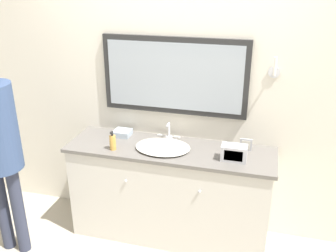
{
  "coord_description": "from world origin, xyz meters",
  "views": [
    {
      "loc": [
        0.72,
        -2.43,
        2.25
      ],
      "look_at": [
        -0.02,
        0.3,
        1.07
      ],
      "focal_mm": 40.0,
      "sensor_mm": 36.0,
      "label": 1
    }
  ],
  "objects_px": {
    "picture_frame": "(246,145)",
    "appliance_box": "(234,153)",
    "sink_basin": "(163,146)",
    "soap_bottle": "(113,142)"
  },
  "relations": [
    {
      "from": "appliance_box",
      "to": "picture_frame",
      "type": "relative_size",
      "value": 1.92
    },
    {
      "from": "appliance_box",
      "to": "picture_frame",
      "type": "height_order",
      "value": "appliance_box"
    },
    {
      "from": "soap_bottle",
      "to": "picture_frame",
      "type": "relative_size",
      "value": 1.6
    },
    {
      "from": "sink_basin",
      "to": "picture_frame",
      "type": "distance_m",
      "value": 0.69
    },
    {
      "from": "picture_frame",
      "to": "appliance_box",
      "type": "bearing_deg",
      "value": -111.35
    },
    {
      "from": "soap_bottle",
      "to": "picture_frame",
      "type": "bearing_deg",
      "value": 14.15
    },
    {
      "from": "appliance_box",
      "to": "sink_basin",
      "type": "bearing_deg",
      "value": 174.67
    },
    {
      "from": "sink_basin",
      "to": "picture_frame",
      "type": "height_order",
      "value": "sink_basin"
    },
    {
      "from": "sink_basin",
      "to": "appliance_box",
      "type": "xyz_separation_m",
      "value": [
        0.59,
        -0.06,
        0.04
      ]
    },
    {
      "from": "appliance_box",
      "to": "picture_frame",
      "type": "distance_m",
      "value": 0.21
    }
  ]
}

